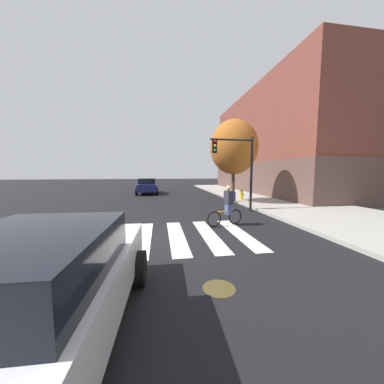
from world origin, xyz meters
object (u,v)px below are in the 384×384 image
object	(u,v)px
traffic_light_near	(238,161)
fire_hydrant	(241,194)
sedan_near	(38,293)
manhole_cover	(219,288)
cyclist	(228,206)
sedan_mid	(147,186)
street_tree_near	(234,147)

from	to	relation	value
traffic_light_near	fire_hydrant	xyz separation A→B (m)	(1.89, 3.85, -2.33)
sedan_near	fire_hydrant	size ratio (longest dim) A/B	5.99
manhole_cover	sedan_near	distance (m)	2.89
sedan_near	fire_hydrant	distance (m)	14.36
sedan_near	traffic_light_near	distance (m)	10.31
sedan_near	traffic_light_near	world-z (taller)	traffic_light_near
sedan_near	cyclist	distance (m)	7.01
manhole_cover	traffic_light_near	distance (m)	8.41
sedan_mid	fire_hydrant	xyz separation A→B (m)	(7.48, -6.86, -0.29)
sedan_mid	fire_hydrant	size ratio (longest dim) A/B	6.03
cyclist	street_tree_near	world-z (taller)	street_tree_near
street_tree_near	sedan_mid	bearing A→B (deg)	130.40
manhole_cover	traffic_light_near	xyz separation A→B (m)	(3.19, 7.23, 2.86)
cyclist	street_tree_near	size ratio (longest dim) A/B	0.29
sedan_mid	fire_hydrant	distance (m)	10.15
fire_hydrant	cyclist	bearing A→B (deg)	-117.16
manhole_cover	sedan_near	xyz separation A→B (m)	(-2.56, -1.07, 0.82)
sedan_near	traffic_light_near	bearing A→B (deg)	55.29
cyclist	fire_hydrant	world-z (taller)	cyclist
traffic_light_near	cyclist	bearing A→B (deg)	-118.51
sedan_near	traffic_light_near	size ratio (longest dim) A/B	1.11
street_tree_near	fire_hydrant	bearing A→B (deg)	38.41
sedan_near	manhole_cover	bearing A→B (deg)	22.71
traffic_light_near	street_tree_near	xyz separation A→B (m)	(0.92, 3.07, 1.12)
sedan_near	fire_hydrant	bearing A→B (deg)	57.83
traffic_light_near	street_tree_near	size ratio (longest dim) A/B	0.71
cyclist	traffic_light_near	distance (m)	3.71
sedan_mid	street_tree_near	xyz separation A→B (m)	(6.50, -7.64, 3.15)
manhole_cover	fire_hydrant	distance (m)	12.20
manhole_cover	cyclist	distance (m)	4.88
traffic_light_near	fire_hydrant	size ratio (longest dim) A/B	5.38
sedan_near	street_tree_near	size ratio (longest dim) A/B	0.79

